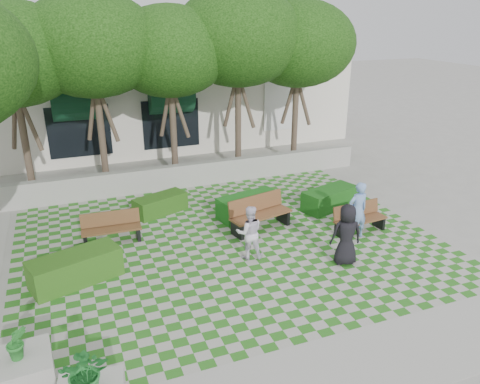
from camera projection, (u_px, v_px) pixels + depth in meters
name	position (u px, v px, depth m)	size (l,w,h in m)	color
ground	(243.00, 260.00, 12.95)	(90.00, 90.00, 0.00)	gray
lawn	(230.00, 244.00, 13.82)	(12.00, 12.00, 0.00)	#2B721E
sidewalk_south	(334.00, 374.00, 8.87)	(16.00, 2.00, 0.01)	#9E9B93
retaining_wall	(184.00, 176.00, 18.17)	(15.00, 0.36, 0.90)	#9E9B93
bench_east	(359.00, 219.00, 14.45)	(1.76, 0.73, 0.90)	brown
bench_mid	(260.00, 214.00, 14.60)	(2.12, 1.13, 1.06)	brown
bench_west	(111.00, 228.00, 13.83)	(1.74, 0.66, 0.90)	brown
hedge_east	(329.00, 199.00, 16.20)	(2.04, 0.81, 0.71)	#144913
hedge_midright	(249.00, 206.00, 15.58)	(2.10, 0.84, 0.74)	#155117
hedge_midleft	(160.00, 204.00, 15.82)	(1.79, 0.72, 0.63)	#224D14
hedge_west	(76.00, 268.00, 11.77)	(2.20, 0.88, 0.77)	#255115
planter_back	(24.00, 378.00, 8.04)	(1.05, 1.05, 1.63)	#9E9B93
person_blue	(358.00, 210.00, 13.92)	(0.65, 0.43, 1.78)	#779AD9
person_dark	(346.00, 235.00, 12.48)	(0.84, 0.54, 1.71)	black
person_white	(249.00, 232.00, 12.80)	(0.75, 0.59, 1.55)	white
tree_row	(126.00, 51.00, 15.60)	(17.70, 13.40, 7.41)	#47382B
building	(161.00, 90.00, 24.57)	(18.00, 8.92, 5.15)	silver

